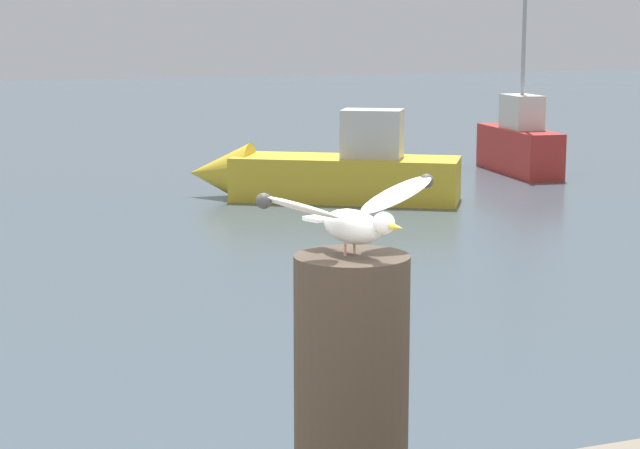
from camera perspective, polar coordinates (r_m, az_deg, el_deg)
name	(u,v)px	position (r m, az deg, el deg)	size (l,w,h in m)	color
mooring_post	(351,397)	(3.38, 1.59, -8.72)	(0.34, 0.34, 0.86)	#382D23
seagull	(353,216)	(3.24, 1.68, 0.44)	(0.65, 0.39, 0.21)	tan
boat_red	(516,143)	(23.19, 9.85, 4.09)	(1.19, 3.39, 4.82)	#B72D28
boat_yellow	(318,173)	(19.19, -0.12, 2.62)	(4.53, 3.46, 1.68)	yellow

